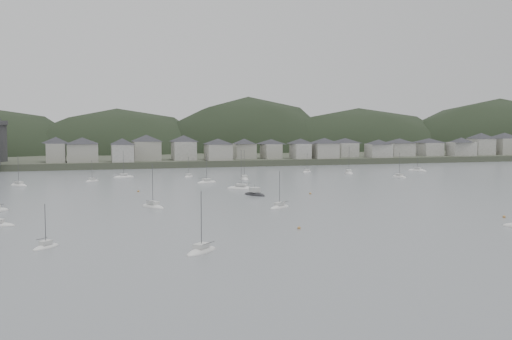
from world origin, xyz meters
name	(u,v)px	position (x,y,z in m)	size (l,w,h in m)	color
ground	(354,226)	(0.00, 0.00, 0.00)	(900.00, 900.00, 0.00)	slate
far_shore_land	(166,152)	(0.00, 295.00, 1.50)	(900.00, 250.00, 3.00)	#383D2D
forested_ridge	(179,174)	(4.83, 269.40, -11.28)	(851.55, 103.94, 102.57)	black
waterfront_town	(294,147)	(50.59, 183.34, 8.66)	(451.48, 28.46, 12.92)	#A1A093
moored_fleet	(237,192)	(-8.70, 66.02, 0.18)	(266.12, 155.98, 13.47)	silver
motor_launch_far	(255,194)	(-5.39, 57.40, 0.29)	(6.34, 8.90, 4.00)	black
mooring_buoys	(229,200)	(-15.50, 47.53, 0.15)	(114.10, 107.25, 0.70)	#B8803D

